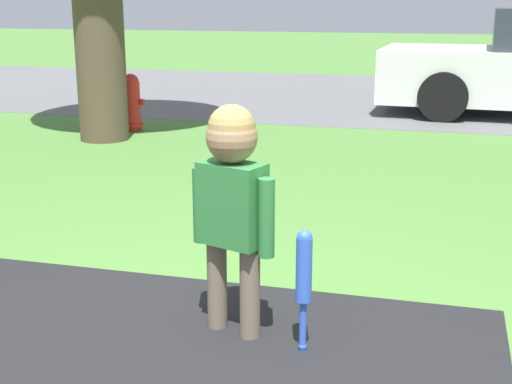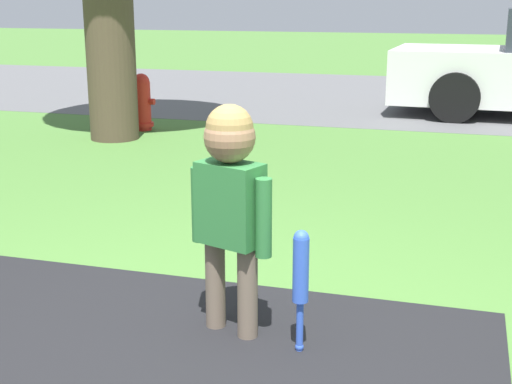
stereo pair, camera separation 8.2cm
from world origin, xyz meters
TOP-DOWN VIEW (x-y plane):
  - ground_plane at (0.00, 0.00)m, footprint 60.00×60.00m
  - street_strip at (0.00, 8.91)m, footprint 40.00×6.00m
  - child at (0.00, 0.45)m, footprint 0.41×0.25m
  - baseball_bat at (0.35, 0.35)m, footprint 0.07×0.07m
  - fire_hydrant at (-2.64, 5.11)m, footprint 0.28×0.25m

SIDE VIEW (x-z plane):
  - ground_plane at x=0.00m, z-range 0.00..0.00m
  - street_strip at x=0.00m, z-range 0.00..0.01m
  - fire_hydrant at x=-2.64m, z-range -0.01..0.65m
  - baseball_bat at x=0.35m, z-range 0.08..0.64m
  - child at x=0.00m, z-range 0.16..1.22m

